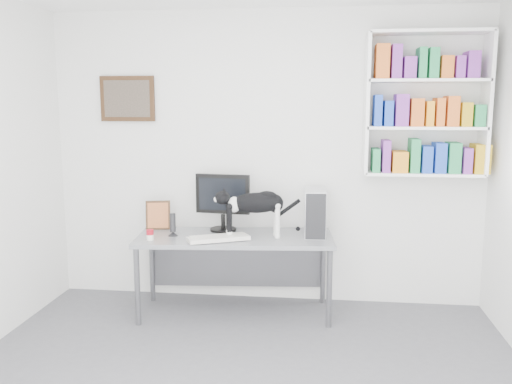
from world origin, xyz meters
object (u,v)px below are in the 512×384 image
desk (235,275)px  keyboard (218,238)px  monitor (223,202)px  pc_tower (315,212)px  soup_can (150,235)px  cat (255,214)px  speaker (173,224)px  bookshelf (426,104)px  leaning_print (158,215)px

desk → keyboard: bearing=-128.1°
monitor → pc_tower: bearing=3.3°
soup_can → cat: size_ratio=0.13×
pc_tower → monitor: bearing=174.8°
desk → speaker: 0.71m
bookshelf → cat: bearing=-167.3°
pc_tower → bookshelf: bearing=6.2°
speaker → bookshelf: bearing=-7.1°
soup_can → leaning_print: bearing=96.8°
bookshelf → cat: bookshelf is taller
bookshelf → pc_tower: size_ratio=3.07×
bookshelf → monitor: 1.97m
bookshelf → keyboard: 2.12m
keyboard → soup_can: bearing=160.9°
leaning_print → cat: bearing=-25.4°
pc_tower → leaning_print: 1.43m
monitor → soup_can: bearing=-137.5°
keyboard → desk: bearing=32.5°
bookshelf → soup_can: (-2.32, -0.52, -1.09)m
pc_tower → desk: bearing=-170.9°
keyboard → soup_can: soup_can is taller
keyboard → bookshelf: bearing=-9.7°
pc_tower → speaker: 1.25m
keyboard → leaning_print: 0.72m
keyboard → pc_tower: pc_tower is taller
cat → soup_can: bearing=178.7°
desk → speaker: bearing=-178.5°
monitor → cat: bearing=-28.7°
bookshelf → monitor: (-1.76, -0.10, -0.87)m
pc_tower → soup_can: size_ratio=4.48×
bookshelf → soup_can: 2.61m
leaning_print → soup_can: leaning_print is taller
desk → monitor: bearing=121.8°
bookshelf → monitor: bookshelf is taller
keyboard → cat: bearing=0.2°
monitor → cat: 0.39m
speaker → cat: (0.72, 0.02, 0.10)m
speaker → cat: cat is taller
bookshelf → desk: bearing=-170.0°
soup_can → cat: (0.87, 0.19, 0.16)m
monitor → keyboard: size_ratio=1.02×
speaker → soup_can: 0.23m
pc_tower → cat: 0.54m
bookshelf → pc_tower: (-0.93, -0.14, -0.94)m
bookshelf → leaning_print: 2.57m
speaker → leaning_print: (-0.20, 0.22, 0.03)m
desk → monitor: size_ratio=3.22×
monitor → pc_tower: monitor is taller
speaker → leaning_print: 0.30m
leaning_print → soup_can: size_ratio=3.06×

